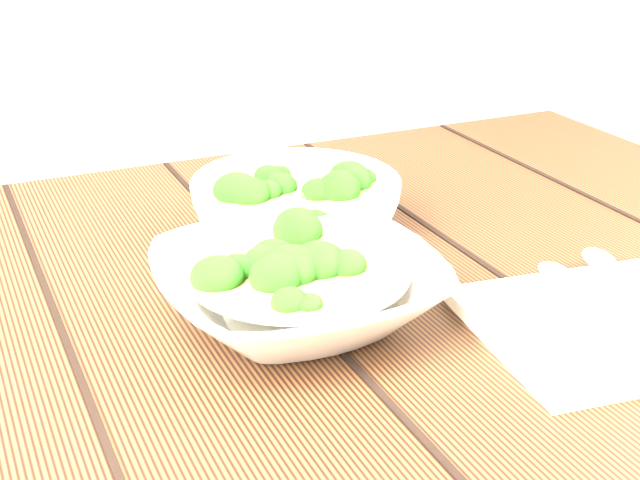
% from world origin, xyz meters
% --- Properties ---
extents(table, '(1.20, 0.80, 0.75)m').
position_xyz_m(table, '(0.00, 0.00, 0.63)').
color(table, '#3A2210').
rests_on(table, ground).
extents(soup_bowl_front, '(0.24, 0.24, 0.07)m').
position_xyz_m(soup_bowl_front, '(-0.03, -0.07, 0.78)').
color(soup_bowl_front, silver).
rests_on(soup_bowl_front, table).
extents(soup_bowl_back, '(0.28, 0.28, 0.08)m').
position_xyz_m(soup_bowl_back, '(0.04, 0.09, 0.79)').
color(soup_bowl_back, silver).
rests_on(soup_bowl_back, table).
extents(trivet, '(0.11, 0.11, 0.03)m').
position_xyz_m(trivet, '(-0.00, 0.03, 0.76)').
color(trivet, black).
rests_on(trivet, table).
extents(napkin, '(0.25, 0.22, 0.01)m').
position_xyz_m(napkin, '(0.21, -0.19, 0.76)').
color(napkin, beige).
rests_on(napkin, table).
extents(spoon_left, '(0.06, 0.19, 0.01)m').
position_xyz_m(spoon_left, '(0.20, -0.15, 0.77)').
color(spoon_left, '#B6B2A0').
rests_on(spoon_left, napkin).
extents(spoon_right, '(0.09, 0.18, 0.01)m').
position_xyz_m(spoon_right, '(0.25, -0.14, 0.77)').
color(spoon_right, '#B6B2A0').
rests_on(spoon_right, napkin).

